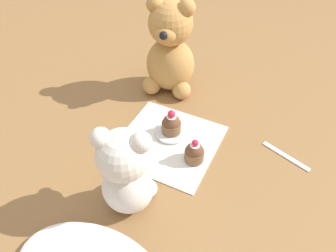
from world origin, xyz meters
The scene contains 8 objects.
ground_plane centered at (0.00, 0.00, 0.00)m, with size 4.00×4.00×0.00m, color olive.
knitted_placemat centered at (0.00, 0.00, 0.00)m, with size 0.23×0.23×0.01m, color silver.
teddy_bear_cream centered at (-0.01, 0.19, 0.10)m, with size 0.12×0.12×0.21m.
teddy_bear_tan centered at (0.09, -0.20, 0.12)m, with size 0.15×0.15×0.26m.
cupcake_near_cream_bear centered at (-0.08, 0.02, 0.03)m, with size 0.04×0.04×0.06m.
saucer_plate centered at (0.01, -0.03, 0.01)m, with size 0.08×0.08×0.01m, color silver.
cupcake_near_tan_bear centered at (0.01, -0.03, 0.03)m, with size 0.05×0.05×0.07m.
teaspoon centered at (-0.27, -0.08, 0.00)m, with size 0.12×0.01×0.01m, color silver.
Camera 1 is at (-0.24, 0.49, 0.58)m, focal length 35.00 mm.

